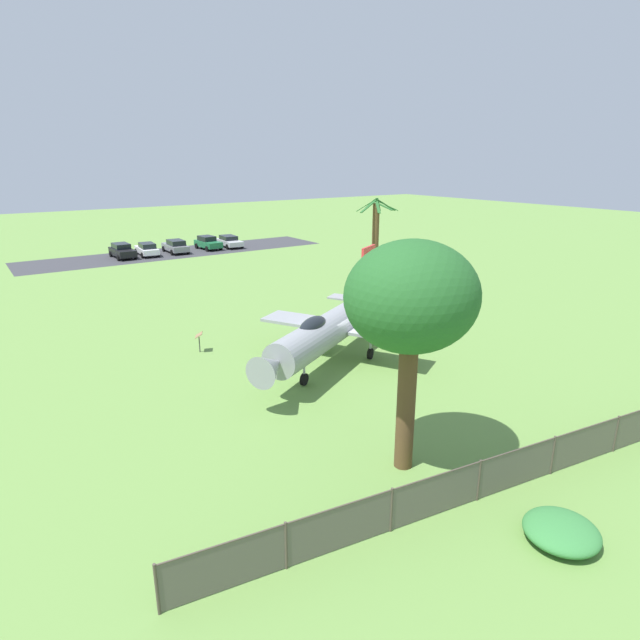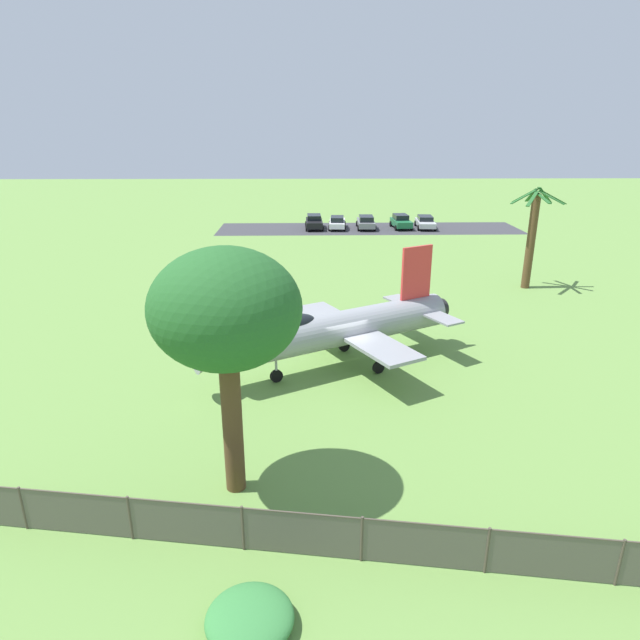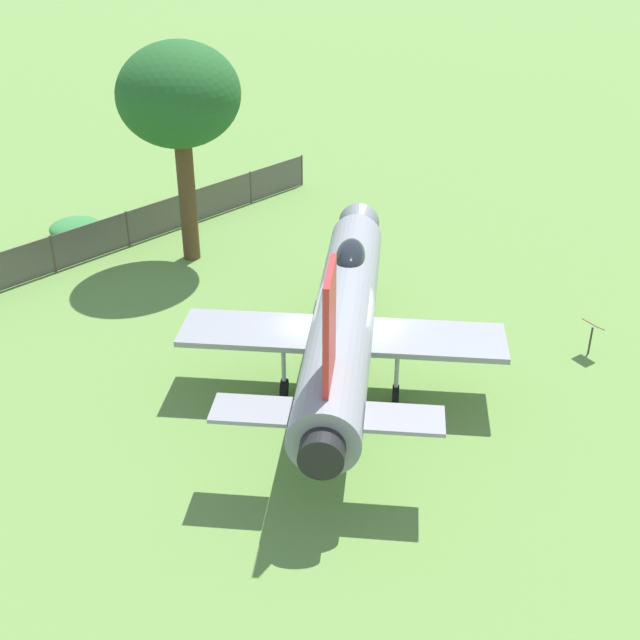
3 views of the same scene
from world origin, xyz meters
name	(u,v)px [view 3 (image 3 of 3)]	position (x,y,z in m)	size (l,w,h in m)	color
ground_plane	(343,379)	(0.00, 0.00, 0.00)	(200.00, 200.00, 0.00)	#668E42
display_jet	(345,311)	(-0.32, -0.18, 2.05)	(12.75, 9.05, 5.56)	gray
shade_tree	(179,98)	(-3.93, -9.46, 6.10)	(4.52, 4.21, 8.03)	brown
perimeter_fence	(53,253)	(-0.10, -12.73, 0.78)	(26.13, 3.84, 1.45)	#4C4238
shrub_near_fence	(76,228)	(-2.91, -14.84, 0.33)	(2.11, 2.09, 0.66)	#387F3D
info_plaque	(592,329)	(-5.47, 5.43, 0.85)	(0.62, 0.71, 1.14)	#333333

